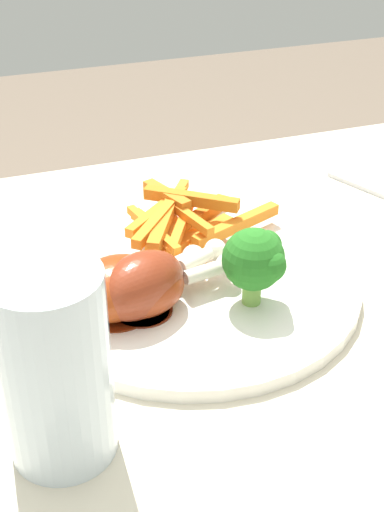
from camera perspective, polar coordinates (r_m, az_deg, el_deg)
The scene contains 8 objects.
dining_table at distance 0.64m, azimuth -1.42°, elevation -13.89°, with size 1.18×0.66×0.71m.
dinner_plate at distance 0.61m, azimuth 0.00°, elevation -2.08°, with size 0.29×0.29×0.01m, color white.
broccoli_floret_front at distance 0.55m, azimuth 5.23°, elevation -0.32°, with size 0.05×0.05×0.07m.
carrot_fries_pile at distance 0.65m, azimuth -0.81°, elevation 2.77°, with size 0.16×0.12×0.04m.
chicken_drumstick_near at distance 0.55m, azimuth -5.89°, elevation -2.48°, with size 0.13×0.08×0.05m.
chicken_drumstick_far at distance 0.55m, azimuth -3.48°, elevation -2.59°, with size 0.12×0.06×0.04m.
chicken_drumstick_extra at distance 0.55m, azimuth -3.81°, elevation -2.23°, with size 0.13×0.08×0.05m.
water_glass at distance 0.43m, azimuth -11.01°, elevation -8.84°, with size 0.07×0.07×0.13m, color silver.
Camera 1 is at (-0.13, -0.42, 1.05)m, focal length 49.51 mm.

